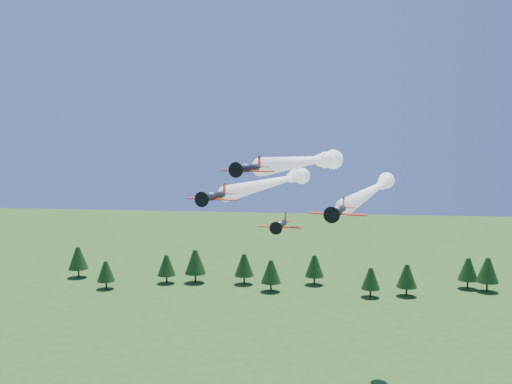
# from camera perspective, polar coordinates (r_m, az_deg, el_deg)

# --- Properties ---
(plane_lead) EXTENTS (16.54, 40.65, 3.70)m
(plane_lead) POSITION_cam_1_polar(r_m,az_deg,el_deg) (95.54, 5.36, 3.13)
(plane_lead) COLOR black
(plane_lead) RESTS_ON ground
(plane_left) EXTENTS (17.27, 52.98, 3.70)m
(plane_left) POSITION_cam_1_polar(r_m,az_deg,el_deg) (112.29, 2.17, 1.08)
(plane_left) COLOR black
(plane_left) RESTS_ON ground
(plane_right) EXTENTS (18.44, 60.68, 3.70)m
(plane_right) POSITION_cam_1_polar(r_m,az_deg,el_deg) (113.13, 11.71, 0.27)
(plane_right) COLOR black
(plane_right) RESTS_ON ground
(plane_slot) EXTENTS (7.12, 7.74, 2.49)m
(plane_slot) POSITION_cam_1_polar(r_m,az_deg,el_deg) (89.20, 2.50, -3.28)
(plane_slot) COLOR black
(plane_slot) RESTS_ON ground
(treeline) EXTENTS (167.81, 22.02, 11.84)m
(treeline) POSITION_cam_1_polar(r_m,az_deg,el_deg) (199.11, 4.43, -7.59)
(treeline) COLOR #382314
(treeline) RESTS_ON ground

